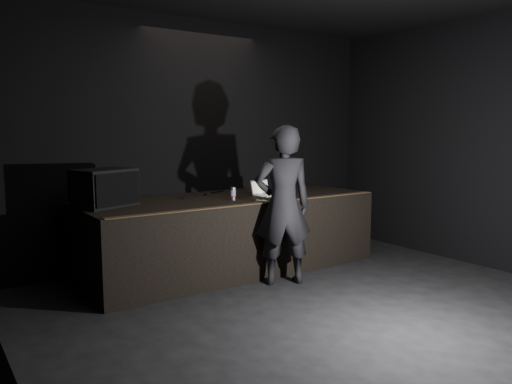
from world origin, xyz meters
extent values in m
plane|color=black|center=(0.00, 0.00, 0.00)|extent=(7.00, 7.00, 0.00)
cube|color=black|center=(0.00, 3.50, 1.75)|extent=(6.00, 0.10, 3.50)
cube|color=black|center=(-3.00, 0.00, 1.75)|extent=(0.10, 7.00, 3.50)
cube|color=black|center=(0.00, 2.73, 0.50)|extent=(4.00, 1.50, 1.00)
cube|color=brown|center=(0.00, 2.02, 1.01)|extent=(3.92, 0.10, 0.01)
cube|color=black|center=(-1.67, 2.87, 1.23)|extent=(0.81, 0.69, 0.45)
cube|color=black|center=(-1.58, 2.63, 1.23)|extent=(0.60, 0.25, 0.39)
cylinder|color=black|center=(-0.19, 3.10, 1.01)|extent=(0.90, 0.47, 0.02)
cube|color=white|center=(0.47, 2.52, 1.01)|extent=(0.33, 0.24, 0.02)
cube|color=silver|center=(0.47, 2.52, 1.02)|extent=(0.27, 0.15, 0.00)
cube|color=white|center=(0.46, 2.66, 1.11)|extent=(0.31, 0.10, 0.20)
cube|color=#CBE743|center=(0.46, 2.65, 1.11)|extent=(0.28, 0.07, 0.16)
cylinder|color=silver|center=(-0.10, 2.47, 1.09)|extent=(0.07, 0.07, 0.17)
cylinder|color=navy|center=(-0.10, 2.47, 1.09)|extent=(0.07, 0.07, 0.08)
cylinder|color=#B6102A|center=(-0.10, 2.47, 1.05)|extent=(0.07, 0.07, 0.01)
cylinder|color=white|center=(0.52, 2.98, 1.05)|extent=(0.07, 0.07, 0.09)
cube|color=white|center=(0.08, 2.08, 1.01)|extent=(0.12, 0.13, 0.03)
imported|color=black|center=(0.20, 1.78, 0.99)|extent=(0.84, 0.70, 1.97)
camera|label=1|loc=(-3.53, -3.06, 1.93)|focal=35.00mm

